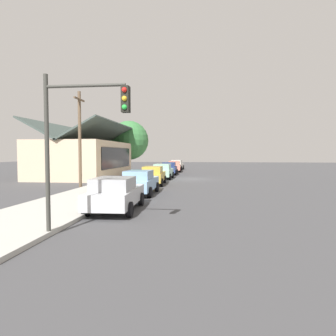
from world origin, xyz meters
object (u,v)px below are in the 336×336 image
object	(u,v)px
car_skyblue	(140,182)
car_ivory	(177,165)
utility_pole_wooden	(80,138)
car_seafoam	(163,171)
car_navy	(169,168)
fire_hydrant_red	(117,187)
shade_tree	(129,140)
traffic_light_main	(78,128)
car_mustard	(153,175)
car_coral	(174,166)
car_silver	(116,194)

from	to	relation	value
car_skyblue	car_ivory	xyz separation A→B (m)	(29.41, 0.15, 0.00)
car_skyblue	utility_pole_wooden	bearing A→B (deg)	58.86
car_skyblue	car_seafoam	bearing A→B (deg)	0.19
car_navy	fire_hydrant_red	distance (m)	18.07
fire_hydrant_red	shade_tree	bearing A→B (deg)	12.29
car_skyblue	fire_hydrant_red	bearing A→B (deg)	98.21
car_navy	traffic_light_main	size ratio (longest dim) A/B	0.87
car_mustard	shade_tree	world-z (taller)	shade_tree
shade_tree	car_mustard	bearing A→B (deg)	-158.87
car_mustard	car_ivory	size ratio (longest dim) A/B	0.98
car_skyblue	utility_pole_wooden	world-z (taller)	utility_pole_wooden
utility_pole_wooden	car_ivory	bearing A→B (deg)	-11.57
car_navy	shade_tree	world-z (taller)	shade_tree
car_coral	fire_hydrant_red	size ratio (longest dim) A/B	6.78
car_mustard	fire_hydrant_red	xyz separation A→B (m)	(-6.21, 1.37, -0.32)
car_navy	car_ivory	distance (m)	11.62
utility_pole_wooden	car_coral	bearing A→B (deg)	-15.04
car_coral	car_ivory	bearing A→B (deg)	-1.91
car_ivory	shade_tree	size ratio (longest dim) A/B	0.67
car_skyblue	car_mustard	world-z (taller)	same
shade_tree	fire_hydrant_red	size ratio (longest dim) A/B	10.29
car_silver	car_mustard	world-z (taller)	same
car_ivory	traffic_light_main	world-z (taller)	traffic_light_main
car_coral	shade_tree	distance (m)	7.52
car_mustard	traffic_light_main	size ratio (longest dim) A/B	0.93
car_mustard	utility_pole_wooden	bearing A→B (deg)	114.10
car_navy	car_ivory	world-z (taller)	same
car_mustard	shade_tree	size ratio (longest dim) A/B	0.66
car_navy	fire_hydrant_red	size ratio (longest dim) A/B	6.37
shade_tree	traffic_light_main	distance (m)	32.60
car_ivory	utility_pole_wooden	distance (m)	26.84
car_seafoam	fire_hydrant_red	world-z (taller)	car_seafoam
car_mustard	car_ivory	bearing A→B (deg)	-2.52
car_seafoam	car_navy	size ratio (longest dim) A/B	0.98
car_mustard	car_coral	distance (m)	17.70
car_seafoam	traffic_light_main	bearing A→B (deg)	-179.19
car_coral	car_skyblue	bearing A→B (deg)	176.77
car_skyblue	car_mustard	bearing A→B (deg)	1.03
car_mustard	car_coral	xyz separation A→B (m)	(17.70, -0.12, 0.00)
utility_pole_wooden	car_silver	bearing A→B (deg)	-147.87
car_silver	car_navy	distance (m)	23.32
car_coral	car_seafoam	bearing A→B (deg)	176.40
car_seafoam	car_ivory	distance (m)	17.66
car_skyblue	car_navy	size ratio (longest dim) A/B	1.02
shade_tree	fire_hydrant_red	distance (m)	23.19
car_coral	shade_tree	size ratio (longest dim) A/B	0.66
car_silver	car_skyblue	world-z (taller)	same
car_seafoam	utility_pole_wooden	size ratio (longest dim) A/B	0.59
car_seafoam	utility_pole_wooden	xyz separation A→B (m)	(-8.46, 5.41, 3.11)
utility_pole_wooden	traffic_light_main	bearing A→B (deg)	-156.67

